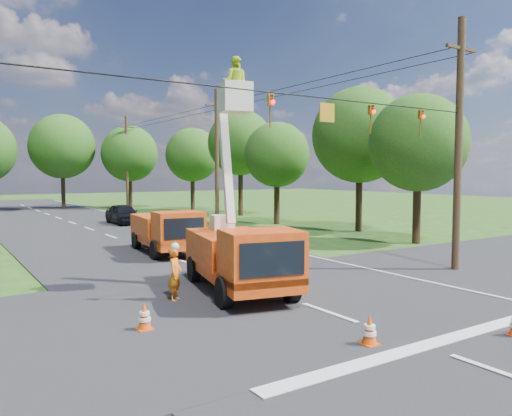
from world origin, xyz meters
TOP-DOWN VIEW (x-y plane):
  - ground at (0.00, 20.00)m, footprint 140.00×140.00m
  - road_main at (0.00, 20.00)m, footprint 12.00×100.00m
  - road_cross at (0.00, 2.00)m, footprint 56.00×10.00m
  - stop_bar at (0.00, -3.20)m, footprint 9.00×0.45m
  - edge_line at (5.60, 20.00)m, footprint 0.12×90.00m
  - bucket_truck at (-0.75, 3.54)m, footprint 3.52×6.38m
  - second_truck at (0.40, 12.26)m, footprint 2.82×5.99m
  - ground_worker at (-2.97, 3.68)m, footprint 0.70×0.71m
  - distant_car at (3.18, 27.22)m, footprint 1.85×4.57m
  - traffic_cone_0 at (-0.94, -2.43)m, footprint 0.38×0.38m
  - traffic_cone_2 at (2.00, 7.08)m, footprint 0.38×0.38m
  - traffic_cone_3 at (3.24, 11.41)m, footprint 0.38×0.38m
  - traffic_cone_4 at (-4.82, 1.39)m, footprint 0.38×0.38m
  - traffic_cone_7 at (4.41, 15.36)m, footprint 0.38×0.38m
  - traffic_cone_8 at (4.26, 8.48)m, footprint 0.38×0.38m
  - pole_right_near at (8.50, 2.00)m, footprint 1.80×0.30m
  - pole_right_mid at (8.50, 22.00)m, footprint 1.80×0.30m
  - pole_right_far at (8.50, 42.00)m, footprint 1.80×0.30m
  - signal_span at (2.23, 1.99)m, footprint 18.00×0.29m
  - tree_right_a at (13.50, 8.00)m, footprint 5.40×5.40m
  - tree_right_b at (15.00, 14.00)m, footprint 6.40×6.40m
  - tree_right_c at (13.20, 21.00)m, footprint 5.00×5.00m
  - tree_right_d at (14.80, 29.00)m, footprint 6.00×6.00m
  - tree_right_e at (13.80, 37.00)m, footprint 5.60×5.60m
  - tree_far_b at (3.00, 47.00)m, footprint 7.00×7.00m
  - tree_far_c at (9.50, 44.00)m, footprint 6.20×6.20m

SIDE VIEW (x-z plane):
  - ground at x=0.00m, z-range 0.00..0.00m
  - road_main at x=0.00m, z-range -0.03..0.03m
  - road_cross at x=0.00m, z-range -0.04..0.04m
  - stop_bar at x=0.00m, z-range -0.01..0.01m
  - edge_line at x=5.60m, z-range -0.01..0.01m
  - traffic_cone_0 at x=-0.94m, z-range 0.00..0.71m
  - traffic_cone_2 at x=2.00m, z-range 0.00..0.71m
  - traffic_cone_3 at x=3.24m, z-range 0.00..0.71m
  - traffic_cone_4 at x=-4.82m, z-range 0.00..0.71m
  - traffic_cone_7 at x=4.41m, z-range 0.00..0.71m
  - traffic_cone_8 at x=4.26m, z-range 0.00..0.71m
  - distant_car at x=3.18m, z-range 0.00..1.56m
  - ground_worker at x=-2.97m, z-range 0.00..1.65m
  - second_truck at x=0.40m, z-range 0.04..2.21m
  - bucket_truck at x=-0.75m, z-range -2.23..5.50m
  - pole_right_near at x=8.50m, z-range 0.11..10.11m
  - pole_right_mid at x=8.50m, z-range 0.11..10.11m
  - pole_right_far at x=8.50m, z-range 0.11..10.11m
  - tree_right_c at x=13.20m, z-range 1.40..9.23m
  - tree_right_a at x=13.50m, z-range 1.42..9.70m
  - tree_right_e at x=13.80m, z-range 1.50..10.12m
  - signal_span at x=2.23m, z-range 5.34..6.41m
  - tree_far_c at x=9.50m, z-range 1.47..10.65m
  - tree_right_b at x=15.00m, z-range 1.61..11.26m
  - tree_right_d at x=14.80m, z-range 1.83..11.53m
  - tree_far_b at x=3.00m, z-range 1.65..11.97m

